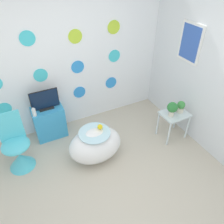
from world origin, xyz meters
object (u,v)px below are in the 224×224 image
object	(u,v)px
vase	(34,112)
potted_plant_left	(172,108)
chair	(18,152)
tv	(45,101)
potted_plant_right	(181,107)
bathtub	(95,145)

from	to	relation	value
vase	potted_plant_left	size ratio (longest dim) A/B	0.58
chair	vase	world-z (taller)	chair
tv	potted_plant_right	bearing A→B (deg)	-25.91
tv	potted_plant_left	bearing A→B (deg)	-28.87
potted_plant_left	potted_plant_right	size ratio (longest dim) A/B	1.24
bathtub	tv	xyz separation A→B (m)	(-0.50, 0.84, 0.46)
bathtub	potted_plant_left	xyz separation A→B (m)	(1.29, -0.15, 0.38)
bathtub	chair	bearing A→B (deg)	161.88
chair	potted_plant_left	world-z (taller)	chair
tv	vase	xyz separation A→B (m)	(-0.21, -0.11, -0.09)
tv	bathtub	bearing A→B (deg)	-59.23
tv	chair	bearing A→B (deg)	-140.01
chair	vase	size ratio (longest dim) A/B	6.11
chair	vase	distance (m)	0.64
potted_plant_right	potted_plant_left	bearing A→B (deg)	-174.44
chair	vase	xyz separation A→B (m)	(0.37, 0.38, 0.36)
bathtub	potted_plant_left	distance (m)	1.36
potted_plant_left	potted_plant_right	distance (m)	0.21
bathtub	tv	world-z (taller)	tv
bathtub	tv	distance (m)	1.08
bathtub	chair	distance (m)	1.14
bathtub	vase	xyz separation A→B (m)	(-0.71, 0.73, 0.37)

